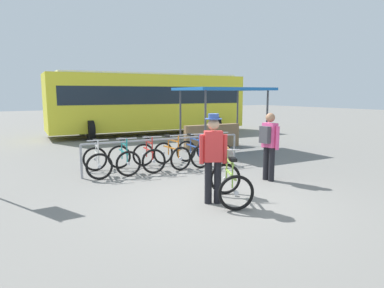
{
  "coord_description": "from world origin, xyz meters",
  "views": [
    {
      "loc": [
        -3.82,
        -5.22,
        2.1
      ],
      "look_at": [
        0.12,
        0.97,
        1.0
      ],
      "focal_mm": 31.74,
      "sensor_mm": 36.0,
      "label": 1
    }
  ],
  "objects_px": {
    "racked_bike_white": "(97,161)",
    "racked_bike_lime": "(214,151)",
    "racked_bike_teal": "(124,159)",
    "featured_bicycle": "(229,176)",
    "pedestrian_with_backpack": "(269,142)",
    "person_with_featured_bike": "(213,155)",
    "bus_distant": "(149,100)",
    "racked_bike_red": "(148,157)",
    "racked_bike_blue": "(193,153)",
    "market_stall": "(218,112)",
    "racked_bike_orange": "(172,154)"
  },
  "relations": [
    {
      "from": "pedestrian_with_backpack",
      "to": "featured_bicycle",
      "type": "bearing_deg",
      "value": -158.72
    },
    {
      "from": "racked_bike_teal",
      "to": "market_stall",
      "type": "relative_size",
      "value": 0.36
    },
    {
      "from": "racked_bike_white",
      "to": "racked_bike_orange",
      "type": "distance_m",
      "value": 2.1
    },
    {
      "from": "racked_bike_red",
      "to": "racked_bike_teal",
      "type": "bearing_deg",
      "value": 174.83
    },
    {
      "from": "racked_bike_red",
      "to": "person_with_featured_bike",
      "type": "distance_m",
      "value": 3.37
    },
    {
      "from": "racked_bike_teal",
      "to": "racked_bike_red",
      "type": "height_order",
      "value": "same"
    },
    {
      "from": "racked_bike_teal",
      "to": "person_with_featured_bike",
      "type": "relative_size",
      "value": 0.68
    },
    {
      "from": "featured_bicycle",
      "to": "bus_distant",
      "type": "xyz_separation_m",
      "value": [
        3.5,
        10.99,
        1.25
      ]
    },
    {
      "from": "featured_bicycle",
      "to": "pedestrian_with_backpack",
      "type": "xyz_separation_m",
      "value": [
        1.75,
        0.68,
        0.45
      ]
    },
    {
      "from": "racked_bike_red",
      "to": "pedestrian_with_backpack",
      "type": "relative_size",
      "value": 0.72
    },
    {
      "from": "racked_bike_white",
      "to": "racked_bike_lime",
      "type": "distance_m",
      "value": 3.5
    },
    {
      "from": "racked_bike_blue",
      "to": "racked_bike_orange",
      "type": "bearing_deg",
      "value": 174.83
    },
    {
      "from": "racked_bike_blue",
      "to": "bus_distant",
      "type": "distance_m",
      "value": 8.24
    },
    {
      "from": "racked_bike_blue",
      "to": "featured_bicycle",
      "type": "xyz_separation_m",
      "value": [
        -1.21,
        -3.19,
        0.12
      ]
    },
    {
      "from": "racked_bike_white",
      "to": "racked_bike_lime",
      "type": "height_order",
      "value": "same"
    },
    {
      "from": "racked_bike_red",
      "to": "racked_bike_blue",
      "type": "height_order",
      "value": "same"
    },
    {
      "from": "racked_bike_red",
      "to": "racked_bike_blue",
      "type": "bearing_deg",
      "value": -5.17
    },
    {
      "from": "racked_bike_lime",
      "to": "market_stall",
      "type": "xyz_separation_m",
      "value": [
        1.63,
        1.96,
        1.03
      ]
    },
    {
      "from": "bus_distant",
      "to": "racked_bike_orange",
      "type": "bearing_deg",
      "value": -111.14
    },
    {
      "from": "pedestrian_with_backpack",
      "to": "market_stall",
      "type": "xyz_separation_m",
      "value": [
        1.78,
        4.41,
        0.46
      ]
    },
    {
      "from": "racked_bike_white",
      "to": "racked_bike_orange",
      "type": "height_order",
      "value": "same"
    },
    {
      "from": "racked_bike_lime",
      "to": "market_stall",
      "type": "relative_size",
      "value": 0.36
    },
    {
      "from": "racked_bike_blue",
      "to": "person_with_featured_bike",
      "type": "bearing_deg",
      "value": -116.64
    },
    {
      "from": "featured_bicycle",
      "to": "pedestrian_with_backpack",
      "type": "relative_size",
      "value": 0.77
    },
    {
      "from": "featured_bicycle",
      "to": "bus_distant",
      "type": "relative_size",
      "value": 0.12
    },
    {
      "from": "featured_bicycle",
      "to": "bus_distant",
      "type": "distance_m",
      "value": 11.6
    },
    {
      "from": "pedestrian_with_backpack",
      "to": "racked_bike_orange",
      "type": "bearing_deg",
      "value": 115.72
    },
    {
      "from": "pedestrian_with_backpack",
      "to": "market_stall",
      "type": "relative_size",
      "value": 0.51
    },
    {
      "from": "racked_bike_white",
      "to": "racked_bike_teal",
      "type": "distance_m",
      "value": 0.7
    },
    {
      "from": "racked_bike_red",
      "to": "featured_bicycle",
      "type": "bearing_deg",
      "value": -86.78
    },
    {
      "from": "racked_bike_lime",
      "to": "featured_bicycle",
      "type": "distance_m",
      "value": 3.66
    },
    {
      "from": "racked_bike_blue",
      "to": "featured_bicycle",
      "type": "distance_m",
      "value": 3.41
    },
    {
      "from": "racked_bike_teal",
      "to": "market_stall",
      "type": "distance_m",
      "value": 4.85
    },
    {
      "from": "racked_bike_white",
      "to": "pedestrian_with_backpack",
      "type": "height_order",
      "value": "pedestrian_with_backpack"
    },
    {
      "from": "featured_bicycle",
      "to": "person_with_featured_bike",
      "type": "bearing_deg",
      "value": 179.66
    },
    {
      "from": "featured_bicycle",
      "to": "pedestrian_with_backpack",
      "type": "height_order",
      "value": "pedestrian_with_backpack"
    },
    {
      "from": "person_with_featured_bike",
      "to": "bus_distant",
      "type": "xyz_separation_m",
      "value": [
        3.89,
        10.98,
        0.79
      ]
    },
    {
      "from": "racked_bike_white",
      "to": "racked_bike_orange",
      "type": "bearing_deg",
      "value": -5.17
    },
    {
      "from": "racked_bike_orange",
      "to": "featured_bicycle",
      "type": "distance_m",
      "value": 3.3
    },
    {
      "from": "racked_bike_red",
      "to": "racked_bike_orange",
      "type": "xyz_separation_m",
      "value": [
        0.7,
        -0.06,
        -0.0
      ]
    },
    {
      "from": "racked_bike_white",
      "to": "person_with_featured_bike",
      "type": "height_order",
      "value": "person_with_featured_bike"
    },
    {
      "from": "racked_bike_red",
      "to": "bus_distant",
      "type": "xyz_separation_m",
      "value": [
        3.69,
        7.67,
        1.37
      ]
    },
    {
      "from": "racked_bike_red",
      "to": "racked_bike_lime",
      "type": "bearing_deg",
      "value": -5.17
    },
    {
      "from": "racked_bike_red",
      "to": "racked_bike_lime",
      "type": "distance_m",
      "value": 2.1
    },
    {
      "from": "racked_bike_teal",
      "to": "racked_bike_white",
      "type": "bearing_deg",
      "value": 174.83
    },
    {
      "from": "racked_bike_white",
      "to": "bus_distant",
      "type": "xyz_separation_m",
      "value": [
        5.08,
        7.54,
        1.37
      ]
    },
    {
      "from": "market_stall",
      "to": "person_with_featured_bike",
      "type": "bearing_deg",
      "value": -127.63
    },
    {
      "from": "racked_bike_teal",
      "to": "person_with_featured_bike",
      "type": "xyz_separation_m",
      "value": [
        0.49,
        -3.38,
        0.58
      ]
    },
    {
      "from": "racked_bike_white",
      "to": "bus_distant",
      "type": "relative_size",
      "value": 0.12
    },
    {
      "from": "racked_bike_red",
      "to": "pedestrian_with_backpack",
      "type": "bearing_deg",
      "value": -53.69
    }
  ]
}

